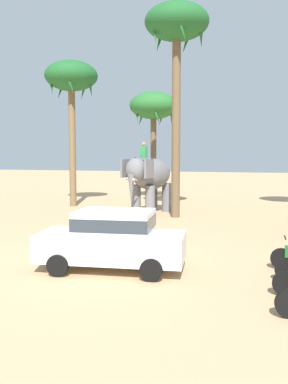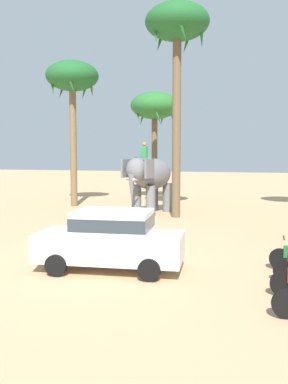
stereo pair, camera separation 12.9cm
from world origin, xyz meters
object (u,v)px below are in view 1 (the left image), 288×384
(elephant_with_mahout, at_px, (149,177))
(palm_tree_left_of_road, at_px, (71,81))
(car_sedan_foreground, at_px, (113,238))
(palm_tree_near_hut, at_px, (177,31))
(palm_tree_behind_elephant, at_px, (154,108))

(elephant_with_mahout, relative_size, palm_tree_left_of_road, 0.45)
(car_sedan_foreground, distance_m, palm_tree_near_hut, 13.11)
(palm_tree_behind_elephant, bearing_deg, palm_tree_near_hut, -67.32)
(palm_tree_behind_elephant, bearing_deg, car_sedan_foreground, -80.77)
(palm_tree_behind_elephant, xyz_separation_m, palm_tree_near_hut, (2.66, -6.37, 3.07))
(elephant_with_mahout, bearing_deg, car_sedan_foreground, -81.61)
(car_sedan_foreground, distance_m, elephant_with_mahout, 11.17)
(car_sedan_foreground, relative_size, palm_tree_near_hut, 0.40)
(car_sedan_foreground, distance_m, palm_tree_behind_elephant, 17.49)
(palm_tree_behind_elephant, relative_size, palm_tree_near_hut, 0.69)
(palm_tree_near_hut, bearing_deg, palm_tree_left_of_road, 157.99)
(car_sedan_foreground, xyz_separation_m, palm_tree_behind_elephant, (-2.67, 16.44, 5.32))
(elephant_with_mahout, xyz_separation_m, palm_tree_near_hut, (1.61, -0.93, 7.33))
(elephant_with_mahout, height_order, palm_tree_left_of_road, palm_tree_left_of_road)
(elephant_with_mahout, relative_size, palm_tree_behind_elephant, 0.55)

